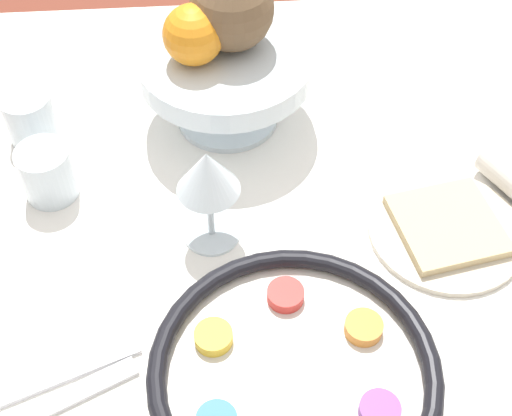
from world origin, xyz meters
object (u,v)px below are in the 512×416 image
at_px(bread_plate, 446,228).
at_px(wine_glass, 208,177).
at_px(seder_plate, 294,373).
at_px(cup_near, 47,173).
at_px(coconut, 232,9).
at_px(cup_far, 30,118).
at_px(orange_fruit, 193,35).
at_px(fruit_stand, 226,69).

bearing_deg(bread_plate, wine_glass, 86.34).
height_order(seder_plate, bread_plate, seder_plate).
relative_size(seder_plate, cup_near, 4.23).
xyz_separation_m(coconut, bread_plate, (-0.23, -0.24, -0.15)).
distance_m(coconut, cup_near, 0.30).
relative_size(coconut, cup_far, 1.49).
bearing_deg(bread_plate, orange_fruit, 53.97).
relative_size(seder_plate, bread_plate, 1.61).
xyz_separation_m(bread_plate, cup_far, (0.20, 0.50, 0.03)).
relative_size(coconut, bread_plate, 0.57).
bearing_deg(bread_plate, seder_plate, 131.50).
relative_size(coconut, cup_near, 1.49).
relative_size(fruit_stand, bread_plate, 1.23).
bearing_deg(orange_fruit, cup_far, 92.62).
xyz_separation_m(orange_fruit, cup_near, (-0.11, 0.18, -0.11)).
xyz_separation_m(fruit_stand, orange_fruit, (-0.01, 0.04, 0.06)).
bearing_deg(cup_near, seder_plate, -135.29).
height_order(seder_plate, cup_far, cup_far).
height_order(orange_fruit, bread_plate, orange_fruit).
bearing_deg(cup_near, orange_fruit, -59.39).
relative_size(seder_plate, coconut, 2.84).
distance_m(seder_plate, bread_plate, 0.26).
distance_m(fruit_stand, coconut, 0.08).
xyz_separation_m(wine_glass, orange_fruit, (0.19, 0.01, 0.04)).
xyz_separation_m(fruit_stand, coconut, (0.02, -0.01, 0.08)).
relative_size(fruit_stand, cup_far, 3.23).
bearing_deg(coconut, seder_plate, -174.66).
distance_m(wine_glass, fruit_stand, 0.20).
relative_size(wine_glass, fruit_stand, 0.60).
xyz_separation_m(seder_plate, coconut, (0.41, 0.04, 0.14)).
relative_size(wine_glass, cup_near, 1.94).
bearing_deg(cup_far, bread_plate, -111.43).
xyz_separation_m(coconut, cup_near, (-0.14, 0.23, -0.12)).
bearing_deg(seder_plate, orange_fruit, 12.68).
bearing_deg(bread_plate, coconut, 45.22).
bearing_deg(seder_plate, cup_far, 39.18).
xyz_separation_m(wine_glass, bread_plate, (-0.02, -0.27, -0.09)).
xyz_separation_m(seder_plate, cup_far, (0.37, 0.30, 0.02)).
bearing_deg(cup_far, cup_near, -161.61).
distance_m(fruit_stand, cup_far, 0.26).
relative_size(seder_plate, fruit_stand, 1.31).
height_order(fruit_stand, bread_plate, fruit_stand).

